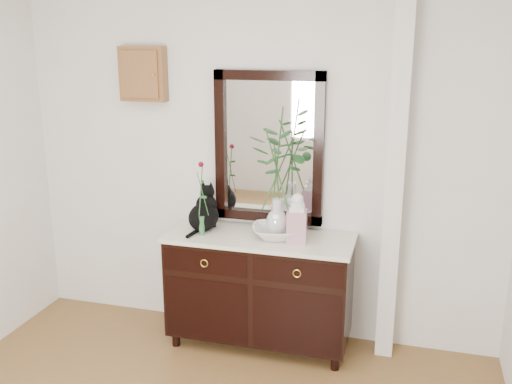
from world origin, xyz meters
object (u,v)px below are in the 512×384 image
(sideboard, at_px, (260,285))
(cat, at_px, (203,208))
(lotus_bowl, at_px, (277,232))
(ginger_jar, at_px, (297,217))

(sideboard, bearing_deg, cat, 177.03)
(sideboard, distance_m, cat, 0.69)
(lotus_bowl, distance_m, ginger_jar, 0.21)
(sideboard, bearing_deg, lotus_bowl, 2.07)
(lotus_bowl, bearing_deg, ginger_jar, -16.99)
(cat, height_order, lotus_bowl, cat)
(sideboard, bearing_deg, ginger_jar, -8.75)
(ginger_jar, bearing_deg, sideboard, 171.25)
(sideboard, height_order, lotus_bowl, lotus_bowl)
(lotus_bowl, xyz_separation_m, ginger_jar, (0.15, -0.05, 0.14))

